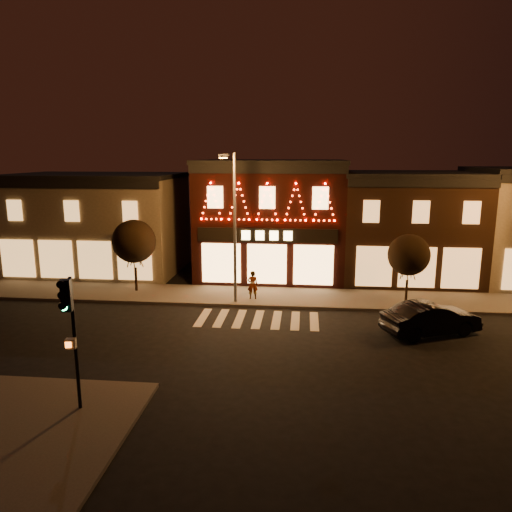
% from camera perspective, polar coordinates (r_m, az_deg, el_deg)
% --- Properties ---
extents(ground, '(120.00, 120.00, 0.00)m').
position_cam_1_polar(ground, '(22.25, -0.79, -10.93)').
color(ground, black).
rests_on(ground, ground).
extents(sidewalk_far, '(44.00, 4.00, 0.15)m').
position_cam_1_polar(sidewalk_far, '(29.63, 4.86, -4.94)').
color(sidewalk_far, '#47423D').
rests_on(sidewalk_far, ground).
extents(sidewalk_near, '(7.00, 7.00, 0.15)m').
position_cam_1_polar(sidewalk_near, '(17.82, -26.40, -18.13)').
color(sidewalk_near, '#47423D').
rests_on(sidewalk_near, ground).
extents(building_left, '(12.20, 8.28, 7.30)m').
position_cam_1_polar(building_left, '(37.97, -18.17, 3.78)').
color(building_left, '#6C624C').
rests_on(building_left, ground).
extents(building_pulp, '(10.20, 8.34, 8.30)m').
position_cam_1_polar(building_pulp, '(34.71, 1.85, 4.49)').
color(building_pulp, black).
rests_on(building_pulp, ground).
extents(building_right_a, '(9.20, 8.28, 7.50)m').
position_cam_1_polar(building_right_a, '(35.42, 17.39, 3.45)').
color(building_right_a, '#331E11').
rests_on(building_right_a, ground).
extents(traffic_signal_near, '(0.38, 0.49, 4.62)m').
position_cam_1_polar(traffic_signal_near, '(16.91, -21.21, -6.93)').
color(traffic_signal_near, black).
rests_on(traffic_signal_near, sidewalk_near).
extents(streetlamp_mid, '(0.71, 1.98, 8.61)m').
position_cam_1_polar(streetlamp_mid, '(27.23, -2.73, 4.65)').
color(streetlamp_mid, '#59595E').
rests_on(streetlamp_mid, sidewalk_far).
extents(tree_left, '(2.72, 2.72, 4.55)m').
position_cam_1_polar(tree_left, '(31.03, -14.27, 1.70)').
color(tree_left, black).
rests_on(tree_left, sidewalk_far).
extents(tree_right, '(2.41, 2.41, 4.03)m').
position_cam_1_polar(tree_right, '(29.14, 17.68, 0.12)').
color(tree_right, black).
rests_on(tree_right, sidewalk_far).
extents(dark_sedan, '(5.09, 3.41, 1.59)m').
position_cam_1_polar(dark_sedan, '(25.17, 20.05, -6.99)').
color(dark_sedan, black).
rests_on(dark_sedan, ground).
extents(pedestrian, '(0.66, 0.47, 1.72)m').
position_cam_1_polar(pedestrian, '(28.81, -0.40, -3.44)').
color(pedestrian, gray).
rests_on(pedestrian, sidewalk_far).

